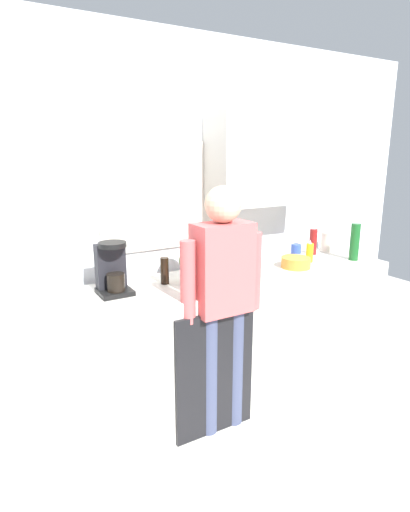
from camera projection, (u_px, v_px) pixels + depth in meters
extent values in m
plane|color=silver|center=(221.00, 425.00, 2.81)|extent=(8.00, 8.00, 0.00)
cube|color=beige|center=(199.00, 345.00, 2.95)|extent=(3.14, 0.64, 0.93)
cube|color=black|center=(215.00, 374.00, 2.65)|extent=(0.56, 0.02, 0.84)
cube|color=silver|center=(170.00, 219.00, 3.10)|extent=(4.74, 0.10, 2.60)
cube|color=beige|center=(157.00, 196.00, 2.95)|extent=(0.86, 0.02, 0.76)
cube|color=#8CA5C6|center=(157.00, 196.00, 2.95)|extent=(0.80, 0.02, 0.70)
cube|color=#B7B2A8|center=(261.00, 159.00, 3.15)|extent=(0.84, 0.32, 0.68)
cube|color=black|center=(115.00, 292.00, 2.59)|extent=(0.20, 0.20, 0.03)
cube|color=black|center=(110.00, 265.00, 2.60)|extent=(0.18, 0.08, 0.28)
cylinder|color=black|center=(116.00, 282.00, 2.55)|extent=(0.11, 0.11, 0.11)
cylinder|color=black|center=(112.00, 245.00, 2.52)|extent=(0.17, 0.17, 0.03)
cylinder|color=maroon|center=(313.00, 242.00, 3.56)|extent=(0.06, 0.06, 0.22)
cylinder|color=#195923|center=(355.00, 242.00, 3.37)|extent=(0.07, 0.07, 0.30)
cylinder|color=black|center=(165.00, 271.00, 2.78)|extent=(0.06, 0.06, 0.18)
cylinder|color=#3351B2|center=(296.00, 250.00, 3.52)|extent=(0.08, 0.08, 0.10)
cylinder|color=orange|center=(296.00, 262.00, 3.17)|extent=(0.22, 0.22, 0.08)
cylinder|color=#9E5638|center=(190.00, 277.00, 2.80)|extent=(0.10, 0.10, 0.09)
sphere|color=#2D7233|center=(190.00, 261.00, 2.77)|extent=(0.15, 0.15, 0.15)
cylinder|color=yellow|center=(310.00, 253.00, 3.32)|extent=(0.06, 0.06, 0.15)
cone|color=white|center=(310.00, 242.00, 3.30)|extent=(0.02, 0.02, 0.03)
cylinder|color=silver|center=(329.00, 241.00, 3.69)|extent=(0.14, 0.14, 0.17)
cylinder|color=#3F4766|center=(208.00, 374.00, 2.66)|extent=(0.12, 0.12, 0.82)
cylinder|color=#3F4766|center=(234.00, 367.00, 2.76)|extent=(0.12, 0.12, 0.82)
cube|color=#D85959|center=(222.00, 268.00, 2.54)|extent=(0.36, 0.20, 0.56)
sphere|color=#D8AD8C|center=(223.00, 204.00, 2.45)|extent=(0.22, 0.22, 0.22)
cylinder|color=#D85959|center=(188.00, 282.00, 2.44)|extent=(0.09, 0.09, 0.50)
cylinder|color=#D85959|center=(254.00, 271.00, 2.67)|extent=(0.09, 0.09, 0.50)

